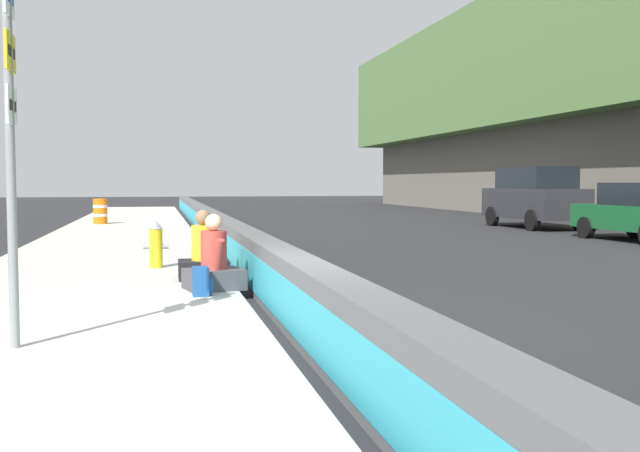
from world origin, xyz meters
name	(u,v)px	position (x,y,z in m)	size (l,w,h in m)	color
ground_plane	(303,334)	(0.00, 0.00, 0.00)	(160.00, 160.00, 0.00)	#232326
sidewalk_strip	(58,339)	(0.00, 2.65, 0.07)	(80.00, 4.40, 0.14)	#B5B2A8
jersey_barrier	(303,297)	(0.00, 0.00, 0.42)	(76.00, 0.45, 0.85)	#545456
route_sign_post	(10,128)	(-0.67, 2.94, 2.23)	(0.44, 0.09, 3.60)	gray
fire_hydrant	(156,244)	(5.72, 1.63, 0.59)	(0.26, 0.46, 0.88)	gold
seated_person_foreground	(214,266)	(2.75, 0.79, 0.49)	(0.85, 0.94, 1.12)	#424247
seated_person_middle	(204,257)	(3.96, 0.87, 0.49)	(0.72, 0.82, 1.13)	black
backpack	(201,282)	(2.18, 1.01, 0.33)	(0.32, 0.28, 0.40)	navy
construction_barrel	(100,211)	(20.73, 3.69, 0.62)	(0.54, 0.54, 0.95)	orange
parked_car_fourth	(534,196)	(16.87, -12.25, 1.18)	(4.82, 2.11, 2.28)	#28282D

